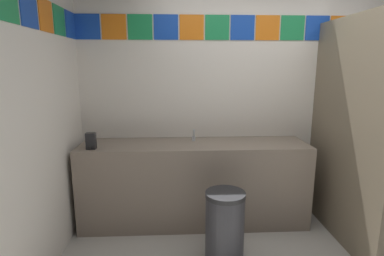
{
  "coord_description": "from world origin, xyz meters",
  "views": [
    {
      "loc": [
        -0.97,
        -1.91,
        1.67
      ],
      "look_at": [
        -0.84,
        0.83,
        1.1
      ],
      "focal_mm": 28.31,
      "sensor_mm": 36.0,
      "label": 1
    }
  ],
  "objects": [
    {
      "name": "soap_dispenser",
      "position": [
        -1.81,
        0.98,
        0.95
      ],
      "size": [
        0.09,
        0.09,
        0.16
      ],
      "color": "black",
      "rests_on": "vanity_counter"
    },
    {
      "name": "wall_back",
      "position": [
        0.0,
        1.47,
        1.36
      ],
      "size": [
        4.06,
        0.09,
        2.71
      ],
      "color": "silver",
      "rests_on": "ground_plane"
    },
    {
      "name": "faucet_center",
      "position": [
        -0.8,
        1.23,
        0.93
      ],
      "size": [
        0.04,
        0.1,
        0.14
      ],
      "color": "silver",
      "rests_on": "vanity_counter"
    },
    {
      "name": "toilet",
      "position": [
        1.08,
        1.0,
        0.3
      ],
      "size": [
        0.39,
        0.49,
        0.74
      ],
      "color": "white",
      "rests_on": "ground_plane"
    },
    {
      "name": "wall_side",
      "position": [
        -2.07,
        0.0,
        1.36
      ],
      "size": [
        0.09,
        2.85,
        2.71
      ],
      "color": "silver",
      "rests_on": "ground_plane"
    },
    {
      "name": "trash_bin",
      "position": [
        -0.57,
        0.45,
        0.31
      ],
      "size": [
        0.34,
        0.34,
        0.63
      ],
      "color": "#333338",
      "rests_on": "ground_plane"
    },
    {
      "name": "vanity_counter",
      "position": [
        -0.8,
        1.15,
        0.44
      ],
      "size": [
        2.36,
        0.57,
        0.88
      ],
      "color": "gray",
      "rests_on": "ground_plane"
    },
    {
      "name": "stall_divider",
      "position": [
        0.76,
        0.53,
        1.06
      ],
      "size": [
        0.92,
        1.3,
        2.11
      ],
      "color": "#726651",
      "rests_on": "ground_plane"
    }
  ]
}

